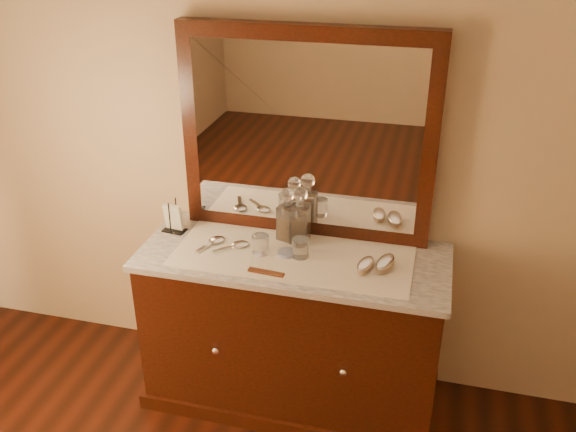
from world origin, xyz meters
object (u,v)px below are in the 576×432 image
object	(u,v)px
comb	(266,272)
napkin_rack	(173,219)
decanter_left	(288,219)
brush_far	(385,264)
decanter_right	(300,221)
brush_near	(365,265)
dresser_cabinet	(293,331)
mirror_frame	(307,135)
hand_mirror_outer	(214,241)
hand_mirror_inner	(237,245)
pin_dish	(287,253)

from	to	relation	value
comb	napkin_rack	world-z (taller)	napkin_rack
decanter_left	brush_far	world-z (taller)	decanter_left
decanter_left	decanter_right	xyz separation A→B (m)	(0.06, -0.01, 0.01)
comb	brush_near	world-z (taller)	brush_near
dresser_cabinet	decanter_right	size ratio (longest dim) A/B	4.89
comb	mirror_frame	bearing A→B (deg)	84.85
decanter_left	brush_far	bearing A→B (deg)	-17.68
dresser_cabinet	hand_mirror_outer	bearing A→B (deg)	178.95
decanter_right	hand_mirror_outer	distance (m)	0.42
dresser_cabinet	hand_mirror_inner	distance (m)	0.53
dresser_cabinet	brush_far	world-z (taller)	brush_far
brush_near	mirror_frame	bearing A→B (deg)	139.11
comb	decanter_left	xyz separation A→B (m)	(0.01, 0.33, 0.10)
dresser_cabinet	napkin_rack	world-z (taller)	napkin_rack
pin_dish	dresser_cabinet	bearing A→B (deg)	25.54
comb	hand_mirror_inner	bearing A→B (deg)	141.01
brush_near	brush_far	xyz separation A→B (m)	(0.08, 0.03, 0.00)
brush_near	hand_mirror_outer	bearing A→B (deg)	175.46
napkin_rack	brush_near	world-z (taller)	napkin_rack
decanter_right	hand_mirror_inner	world-z (taller)	decanter_right
decanter_right	brush_near	size ratio (longest dim) A/B	1.89
napkin_rack	decanter_right	size ratio (longest dim) A/B	0.58
pin_dish	decanter_right	distance (m)	0.18
dresser_cabinet	hand_mirror_inner	xyz separation A→B (m)	(-0.28, -0.00, 0.45)
hand_mirror_outer	hand_mirror_inner	size ratio (longest dim) A/B	1.12
dresser_cabinet	pin_dish	distance (m)	0.45
mirror_frame	comb	world-z (taller)	mirror_frame
comb	decanter_right	world-z (taller)	decanter_right
mirror_frame	brush_far	xyz separation A→B (m)	(0.43, -0.26, -0.47)
decanter_left	brush_near	world-z (taller)	decanter_left
decanter_left	napkin_rack	bearing A→B (deg)	-174.00
napkin_rack	brush_near	xyz separation A→B (m)	(0.97, -0.13, -0.04)
comb	brush_far	distance (m)	0.53
mirror_frame	decanter_right	size ratio (longest dim) A/B	4.20
mirror_frame	hand_mirror_inner	xyz separation A→B (m)	(-0.28, -0.25, -0.49)
brush_far	napkin_rack	bearing A→B (deg)	174.79
mirror_frame	decanter_left	distance (m)	0.41
brush_near	decanter_left	bearing A→B (deg)	154.99
brush_far	decanter_right	bearing A→B (deg)	161.15
comb	hand_mirror_outer	size ratio (longest dim) A/B	0.89
hand_mirror_outer	brush_near	bearing A→B (deg)	-4.54
brush_far	hand_mirror_outer	world-z (taller)	brush_far
comb	brush_far	size ratio (longest dim) A/B	0.98
mirror_frame	hand_mirror_inner	world-z (taller)	mirror_frame
mirror_frame	pin_dish	distance (m)	0.55
comb	decanter_right	distance (m)	0.35
mirror_frame	napkin_rack	bearing A→B (deg)	-165.17
pin_dish	napkin_rack	distance (m)	0.61
pin_dish	decanter_right	size ratio (longest dim) A/B	0.31
decanter_right	brush_near	bearing A→B (deg)	-27.59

